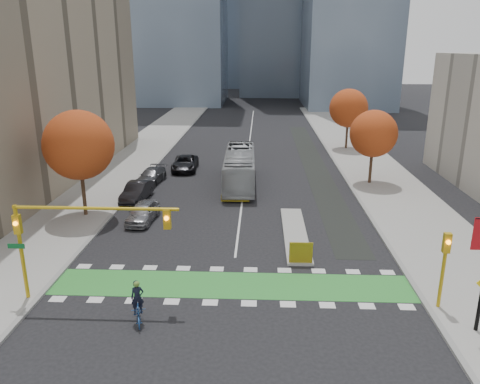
# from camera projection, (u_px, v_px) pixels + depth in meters

# --- Properties ---
(ground) EXTENTS (300.00, 300.00, 0.00)m
(ground) POSITION_uv_depth(u_px,v_px,m) (230.00, 299.00, 24.42)
(ground) COLOR black
(ground) RESTS_ON ground
(sidewalk_west) EXTENTS (7.00, 120.00, 0.15)m
(sidewalk_west) POSITION_uv_depth(u_px,v_px,m) (101.00, 186.00, 44.04)
(sidewalk_west) COLOR gray
(sidewalk_west) RESTS_ON ground
(sidewalk_east) EXTENTS (7.00, 120.00, 0.15)m
(sidewalk_east) POSITION_uv_depth(u_px,v_px,m) (391.00, 189.00, 42.91)
(sidewalk_east) COLOR gray
(sidewalk_east) RESTS_ON ground
(curb_west) EXTENTS (0.30, 120.00, 0.16)m
(curb_west) POSITION_uv_depth(u_px,v_px,m) (138.00, 186.00, 43.89)
(curb_west) COLOR gray
(curb_west) RESTS_ON ground
(curb_east) EXTENTS (0.30, 120.00, 0.16)m
(curb_east) POSITION_uv_depth(u_px,v_px,m) (352.00, 189.00, 43.05)
(curb_east) COLOR gray
(curb_east) RESTS_ON ground
(bike_crossing) EXTENTS (20.00, 3.00, 0.01)m
(bike_crossing) POSITION_uv_depth(u_px,v_px,m) (232.00, 285.00, 25.85)
(bike_crossing) COLOR #2C8931
(bike_crossing) RESTS_ON ground
(centre_line) EXTENTS (0.15, 70.00, 0.01)m
(centre_line) POSITION_uv_depth(u_px,v_px,m) (249.00, 145.00, 62.57)
(centre_line) COLOR silver
(centre_line) RESTS_ON ground
(bike_lane_paint) EXTENTS (2.50, 50.00, 0.01)m
(bike_lane_paint) POSITION_uv_depth(u_px,v_px,m) (313.00, 164.00, 52.72)
(bike_lane_paint) COLOR black
(bike_lane_paint) RESTS_ON ground
(median_island) EXTENTS (1.60, 10.00, 0.16)m
(median_island) POSITION_uv_depth(u_px,v_px,m) (295.00, 233.00, 32.81)
(median_island) COLOR gray
(median_island) RESTS_ON ground
(hazard_board) EXTENTS (1.40, 0.12, 1.30)m
(hazard_board) POSITION_uv_depth(u_px,v_px,m) (301.00, 253.00, 28.02)
(hazard_board) COLOR yellow
(hazard_board) RESTS_ON median_island
(tree_west) EXTENTS (5.20, 5.20, 8.22)m
(tree_west) POSITION_uv_depth(u_px,v_px,m) (79.00, 145.00, 34.70)
(tree_west) COLOR #332114
(tree_west) RESTS_ON ground
(tree_east_near) EXTENTS (4.40, 4.40, 7.08)m
(tree_east_near) POSITION_uv_depth(u_px,v_px,m) (373.00, 134.00, 43.46)
(tree_east_near) COLOR #332114
(tree_east_near) RESTS_ON ground
(tree_east_far) EXTENTS (4.80, 4.80, 7.65)m
(tree_east_far) POSITION_uv_depth(u_px,v_px,m) (349.00, 108.00, 58.59)
(tree_east_far) COLOR #332114
(tree_east_far) RESTS_ON ground
(traffic_signal_west) EXTENTS (8.53, 0.56, 5.20)m
(traffic_signal_west) POSITION_uv_depth(u_px,v_px,m) (69.00, 228.00, 23.06)
(traffic_signal_west) COLOR #BF9914
(traffic_signal_west) RESTS_ON ground
(traffic_signal_east) EXTENTS (0.35, 0.43, 4.10)m
(traffic_signal_east) POSITION_uv_depth(u_px,v_px,m) (445.00, 259.00, 22.68)
(traffic_signal_east) COLOR #BF9914
(traffic_signal_east) RESTS_ON ground
(cyclist) EXTENTS (1.17, 1.98, 2.16)m
(cyclist) POSITION_uv_depth(u_px,v_px,m) (138.00, 309.00, 22.17)
(cyclist) COLOR navy
(cyclist) RESTS_ON ground
(bus) EXTENTS (3.05, 11.92, 3.30)m
(bus) POSITION_uv_depth(u_px,v_px,m) (240.00, 168.00, 44.30)
(bus) COLOR #A6AAAE
(bus) RESTS_ON ground
(parked_car_a) EXTENTS (2.06, 4.43, 1.47)m
(parked_car_a) POSITION_uv_depth(u_px,v_px,m) (143.00, 212.00, 35.05)
(parked_car_a) COLOR gray
(parked_car_a) RESTS_ON ground
(parked_car_b) EXTENTS (2.01, 4.87, 1.57)m
(parked_car_b) POSITION_uv_depth(u_px,v_px,m) (137.00, 192.00, 39.88)
(parked_car_b) COLOR black
(parked_car_b) RESTS_ON ground
(parked_car_c) EXTENTS (2.50, 4.94, 1.37)m
(parked_car_c) POSITION_uv_depth(u_px,v_px,m) (151.00, 176.00, 45.08)
(parked_car_c) COLOR #49494E
(parked_car_c) RESTS_ON ground
(parked_car_d) EXTENTS (2.71, 5.51, 1.51)m
(parked_car_d) POSITION_uv_depth(u_px,v_px,m) (185.00, 163.00, 49.73)
(parked_car_d) COLOR black
(parked_car_d) RESTS_ON ground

